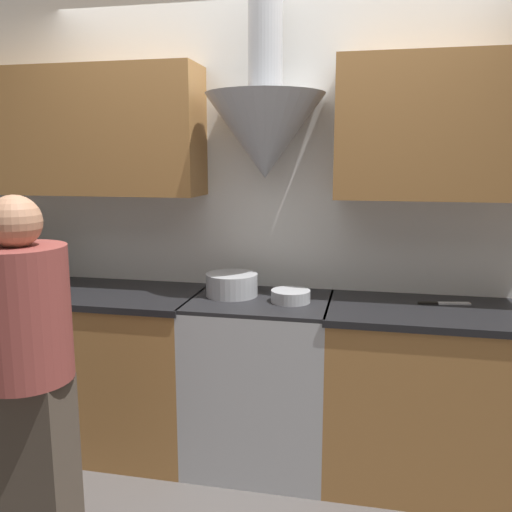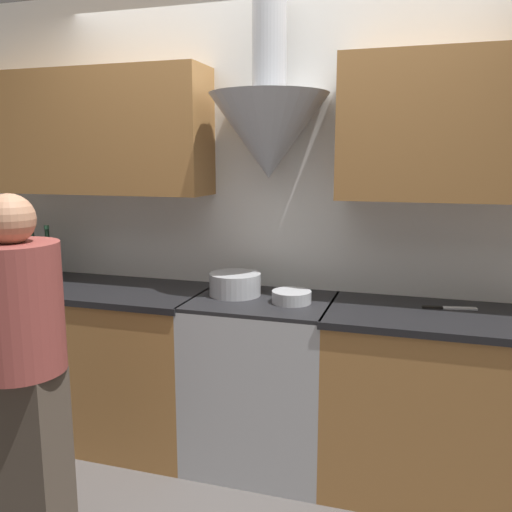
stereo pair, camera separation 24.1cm
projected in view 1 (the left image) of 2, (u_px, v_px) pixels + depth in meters
ground_plane at (247, 493)px, 2.72m from camera, size 12.00×12.00×0.00m
wall_back at (256, 188)px, 3.02m from camera, size 8.40×0.63×2.60m
counter_left at (68, 365)px, 3.17m from camera, size 1.58×0.62×0.92m
counter_right at (439, 397)px, 2.75m from camera, size 1.15×0.62×0.92m
stove_range at (260, 381)px, 2.94m from camera, size 0.74×0.60×0.92m
wine_bottle_3 at (0, 264)px, 3.15m from camera, size 0.07×0.07×0.31m
wine_bottle_4 at (17, 264)px, 3.15m from camera, size 0.08×0.08×0.32m
wine_bottle_5 at (34, 264)px, 3.13m from camera, size 0.07×0.07×0.34m
stock_pot at (232, 285)px, 2.92m from camera, size 0.28×0.28×0.12m
mixing_bowl at (291, 296)px, 2.80m from camera, size 0.20×0.20×0.06m
chefs_knife at (445, 303)px, 2.76m from camera, size 0.26×0.07×0.01m
person_foreground_left at (27, 373)px, 2.10m from camera, size 0.36×0.36×1.52m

